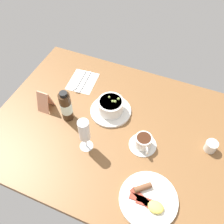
# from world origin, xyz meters

# --- Properties ---
(ground_plane) EXTENTS (1.10, 0.84, 0.03)m
(ground_plane) POSITION_xyz_m (0.00, 0.00, -0.01)
(ground_plane) COLOR brown
(porridge_bowl) EXTENTS (0.20, 0.20, 0.09)m
(porridge_bowl) POSITION_xyz_m (0.04, -0.08, 0.04)
(porridge_bowl) COLOR silver
(porridge_bowl) RESTS_ON ground_plane
(cutlery_setting) EXTENTS (0.15, 0.17, 0.01)m
(cutlery_setting) POSITION_xyz_m (0.26, -0.21, 0.00)
(cutlery_setting) COLOR silver
(cutlery_setting) RESTS_ON ground_plane
(coffee_cup) EXTENTS (0.12, 0.12, 0.06)m
(coffee_cup) POSITION_xyz_m (-0.16, 0.04, 0.03)
(coffee_cup) COLOR silver
(coffee_cup) RESTS_ON ground_plane
(creamer_jug) EXTENTS (0.06, 0.05, 0.06)m
(creamer_jug) POSITION_xyz_m (-0.44, -0.06, 0.03)
(creamer_jug) COLOR silver
(creamer_jug) RESTS_ON ground_plane
(wine_glass) EXTENTS (0.06, 0.06, 0.18)m
(wine_glass) POSITION_xyz_m (0.06, 0.14, 0.11)
(wine_glass) COLOR white
(wine_glass) RESTS_ON ground_plane
(sauce_bottle_brown) EXTENTS (0.05, 0.05, 0.17)m
(sauce_bottle_brown) POSITION_xyz_m (0.21, 0.03, 0.08)
(sauce_bottle_brown) COLOR #382314
(sauce_bottle_brown) RESTS_ON ground_plane
(breakfast_plate) EXTENTS (0.22, 0.22, 0.04)m
(breakfast_plate) POSITION_xyz_m (-0.26, 0.26, 0.01)
(breakfast_plate) COLOR silver
(breakfast_plate) RESTS_ON ground_plane
(menu_card) EXTENTS (0.06, 0.06, 0.11)m
(menu_card) POSITION_xyz_m (0.34, 0.02, 0.05)
(menu_card) COLOR tan
(menu_card) RESTS_ON ground_plane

